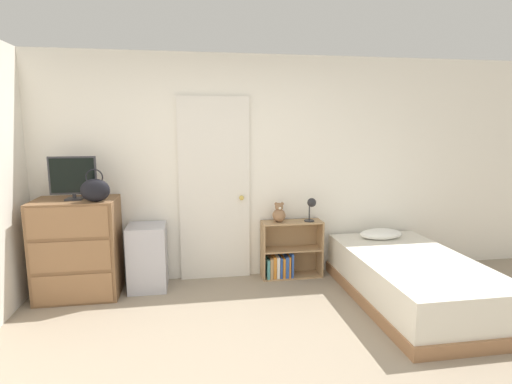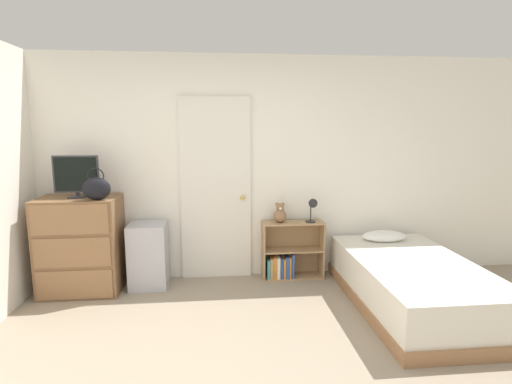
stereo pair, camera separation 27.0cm
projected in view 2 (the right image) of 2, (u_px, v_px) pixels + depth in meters
The scene contains 11 objects.
ground_plane at pixel (237, 384), 2.76m from camera, with size 16.00×16.00×0.00m, color gray.
wall_back at pixel (227, 169), 4.59m from camera, with size 10.00×0.06×2.55m.
door_closed at pixel (216, 190), 4.57m from camera, with size 0.80×0.09×2.09m.
dresser at pixel (81, 245), 4.24m from camera, with size 0.81×0.55×1.03m.
tv at pixel (76, 176), 4.12m from camera, with size 0.46×0.16×0.44m.
handbag at pixel (96, 188), 4.00m from camera, with size 0.28×0.14×0.33m.
storage_bin at pixel (149, 255), 4.41m from camera, with size 0.40×0.41×0.71m.
bookshelf at pixel (288, 256), 4.66m from camera, with size 0.71×0.24×0.67m.
teddy_bear at pixel (280, 214), 4.56m from camera, with size 0.15×0.15×0.23m.
desk_lamp at pixel (313, 206), 4.55m from camera, with size 0.13×0.13×0.28m.
bed at pixel (412, 283), 3.93m from camera, with size 1.12×1.98×0.57m.
Camera 2 is at (-0.12, -2.50, 1.77)m, focal length 28.00 mm.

